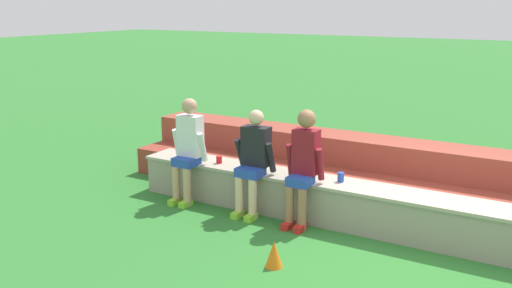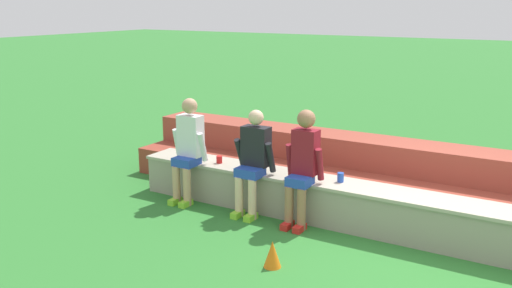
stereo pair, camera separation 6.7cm
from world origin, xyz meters
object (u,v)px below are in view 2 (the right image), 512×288
at_px(person_center, 303,164).
at_px(sports_cone, 272,254).
at_px(person_left_of_center, 253,159).
at_px(plastic_cup_middle, 341,177).
at_px(person_far_left, 188,147).
at_px(plastic_cup_right_end, 219,160).

distance_m(person_center, sports_cone, 1.43).
xyz_separation_m(person_left_of_center, plastic_cup_middle, (1.12, 0.29, -0.15)).
distance_m(person_far_left, plastic_cup_middle, 2.18).
distance_m(person_far_left, sports_cone, 2.44).
bearing_deg(person_far_left, plastic_cup_right_end, 37.00).
xyz_separation_m(person_far_left, plastic_cup_middle, (2.15, 0.33, -0.19)).
distance_m(person_far_left, plastic_cup_right_end, 0.47).
bearing_deg(person_far_left, person_left_of_center, 2.48).
relative_size(person_center, plastic_cup_middle, 12.26).
height_order(person_center, sports_cone, person_center).
bearing_deg(person_center, sports_cone, -77.72).
bearing_deg(person_left_of_center, plastic_cup_right_end, 162.55).
height_order(person_far_left, plastic_cup_middle, person_far_left).
xyz_separation_m(person_left_of_center, plastic_cup_right_end, (-0.69, 0.22, -0.16)).
bearing_deg(plastic_cup_middle, person_center, -142.95).
relative_size(person_left_of_center, plastic_cup_right_end, 13.80).
relative_size(person_far_left, person_left_of_center, 1.05).
height_order(person_left_of_center, plastic_cup_middle, person_left_of_center).
height_order(person_far_left, person_center, person_center).
bearing_deg(person_center, person_left_of_center, 179.69).
height_order(plastic_cup_right_end, plastic_cup_middle, plastic_cup_middle).
bearing_deg(sports_cone, person_far_left, 149.41).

